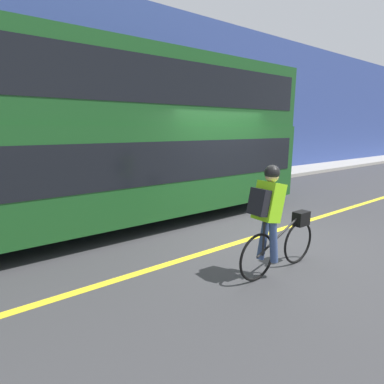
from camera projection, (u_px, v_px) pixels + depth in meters
name	position (u px, v px, depth m)	size (l,w,h in m)	color
ground_plane	(263.00, 236.00, 6.02)	(80.00, 80.00, 0.00)	#38383A
road_center_line	(262.00, 235.00, 6.06)	(50.00, 0.14, 0.01)	yellow
sidewalk_curb	(146.00, 191.00, 9.96)	(60.00, 1.77, 0.15)	#A8A399
building_facade	(128.00, 98.00, 10.15)	(60.00, 0.30, 6.25)	#33478C
bus	(106.00, 132.00, 6.27)	(9.47, 2.51, 3.65)	black
cyclist_on_bike	(273.00, 217.00, 4.26)	(1.65, 0.32, 1.63)	black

